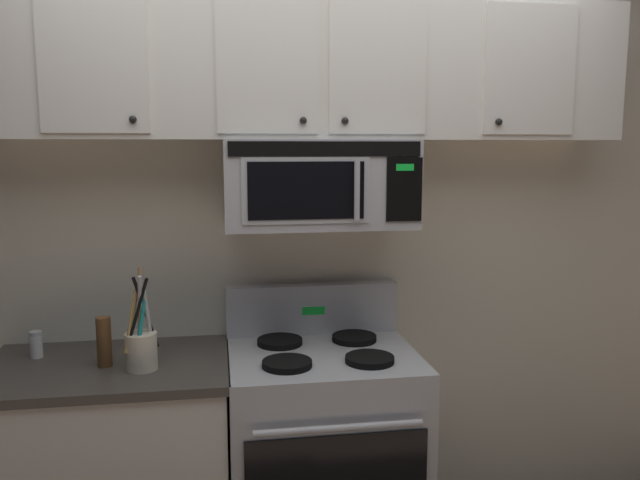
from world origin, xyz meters
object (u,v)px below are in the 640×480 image
over_range_microwave (318,183)px  utensil_crock_cream (141,345)px  stove_range (323,453)px  pepper_mill (104,342)px  salt_shaker (36,345)px

over_range_microwave → utensil_crock_cream: bearing=-163.9°
stove_range → over_range_microwave: over_range_microwave is taller
utensil_crock_cream → pepper_mill: 0.15m
over_range_microwave → pepper_mill: (-0.84, -0.14, -0.58)m
pepper_mill → stove_range: bearing=1.8°
stove_range → salt_shaker: bearing=173.9°
stove_range → utensil_crock_cream: bearing=-173.0°
stove_range → salt_shaker: stove_range is taller
pepper_mill → over_range_microwave: bearing=9.6°
salt_shaker → pepper_mill: pepper_mill is taller
utensil_crock_cream → salt_shaker: utensil_crock_cream is taller
stove_range → over_range_microwave: (-0.00, 0.12, 1.11)m
salt_shaker → over_range_microwave: bearing=-0.2°
salt_shaker → pepper_mill: bearing=-27.3°
utensil_crock_cream → pepper_mill: bearing=157.3°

